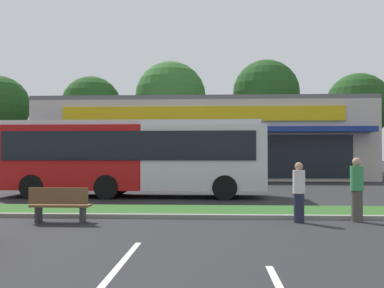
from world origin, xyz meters
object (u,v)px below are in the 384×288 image
(bus_stop_bench, at_px, (60,204))
(pedestrian_near_bench, at_px, (357,189))
(pedestrian_by_pole, at_px, (299,192))
(city_bus, at_px, (133,156))

(bus_stop_bench, relative_size, pedestrian_near_bench, 0.91)
(pedestrian_by_pole, bearing_deg, bus_stop_bench, -20.68)
(pedestrian_near_bench, distance_m, pedestrian_by_pole, 1.62)
(bus_stop_bench, distance_m, pedestrian_near_bench, 8.06)
(bus_stop_bench, xyz_separation_m, pedestrian_by_pole, (6.43, 0.33, 0.31))
(city_bus, relative_size, pedestrian_by_pole, 7.01)
(city_bus, bearing_deg, bus_stop_bench, -94.39)
(bus_stop_bench, bearing_deg, pedestrian_near_bench, -176.17)
(pedestrian_near_bench, bearing_deg, bus_stop_bench, -121.84)
(bus_stop_bench, relative_size, pedestrian_by_pole, 0.99)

